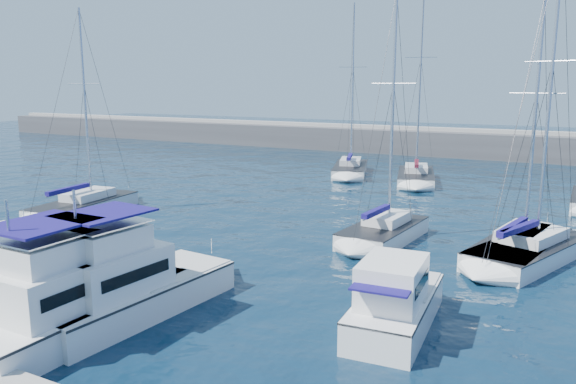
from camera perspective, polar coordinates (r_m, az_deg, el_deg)
The scene contains 11 objects.
ground at distance 25.13m, azimuth -5.02°, elevation -9.84°, with size 220.00×220.00×0.00m, color black.
breakwater at distance 73.23m, azimuth 17.68°, elevation 4.31°, with size 160.00×6.00×4.45m.
motor_yacht_port_inner at distance 22.13m, azimuth -21.38°, elevation -10.40°, with size 3.75×8.74×4.69m.
motor_yacht_stbd_inner at distance 22.97m, azimuth -16.14°, elevation -9.27°, with size 4.09×8.76×4.69m.
motor_yacht_stbd_outer at distance 21.32m, azimuth 10.78°, elevation -11.17°, with size 2.90×6.46×3.20m.
sailboat_mid_a at distance 41.53m, azimuth -20.00°, elevation -1.36°, with size 3.88×8.51×14.21m.
sailboat_mid_c at distance 32.77m, azimuth 9.72°, elevation -3.99°, with size 3.58×7.08×14.23m.
sailboat_mid_d at distance 31.24m, azimuth 23.33°, elevation -5.51°, with size 5.83×8.99×16.01m.
sailboat_mid_e at distance 31.64m, azimuth 22.46°, elevation -5.28°, with size 4.65×8.90×13.43m.
sailboat_back_a at distance 56.16m, azimuth 6.33°, elevation 2.35°, with size 5.54×9.01×16.86m.
sailboat_back_b at distance 52.57m, azimuth 12.86°, elevation 1.56°, with size 5.23×8.86×18.05m.
Camera 1 is at (12.87, -19.66, 8.92)m, focal length 35.00 mm.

